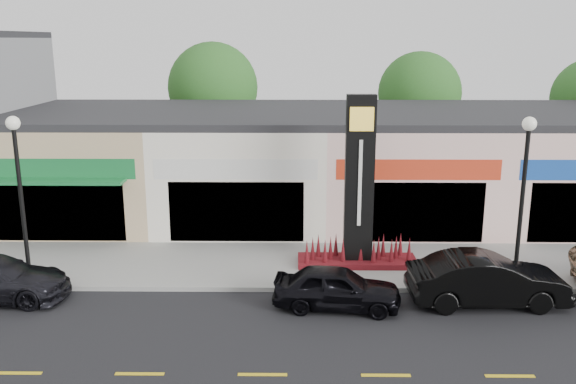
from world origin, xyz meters
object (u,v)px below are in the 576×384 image
pylon_sign (359,206)px  lamp_west_near (20,183)px  car_black_conv (487,280)px  car_black_sedan (337,288)px  lamp_east_near (524,185)px

pylon_sign → lamp_west_near: bearing=-171.2°
car_black_conv → car_black_sedan: bearing=92.3°
car_black_sedan → car_black_conv: size_ratio=0.80×
pylon_sign → car_black_conv: 4.98m
lamp_west_near → pylon_sign: bearing=8.8°
lamp_east_near → car_black_conv: (-1.34, -1.33, -2.69)m
lamp_east_near → pylon_sign: bearing=161.3°
lamp_west_near → car_black_conv: size_ratio=1.14×
lamp_west_near → car_black_conv: bearing=-5.2°
lamp_west_near → pylon_sign: (11.00, 1.70, -1.20)m
lamp_west_near → lamp_east_near: size_ratio=1.00×
car_black_sedan → car_black_conv: 4.62m
lamp_east_near → car_black_sedan: bearing=-164.4°
pylon_sign → car_black_conv: bearing=-39.6°
lamp_west_near → car_black_conv: (14.66, -1.33, -2.69)m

